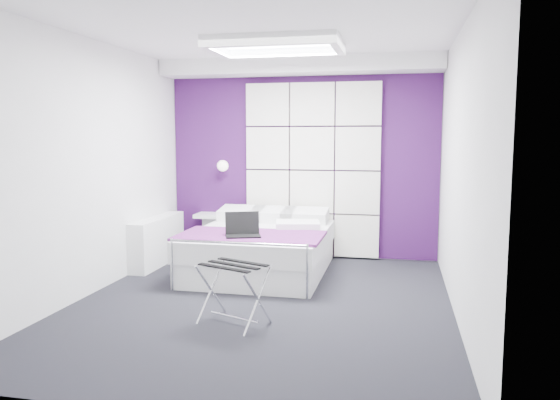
{
  "coord_description": "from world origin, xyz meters",
  "views": [
    {
      "loc": [
        1.26,
        -5.0,
        1.62
      ],
      "look_at": [
        0.1,
        0.35,
        0.97
      ],
      "focal_mm": 35.0,
      "sensor_mm": 36.0,
      "label": 1
    }
  ],
  "objects_px": {
    "radiator": "(157,241)",
    "bed": "(261,249)",
    "nightstand": "(212,215)",
    "luggage_rack": "(234,294)",
    "wall_lamp": "(224,166)",
    "laptop": "(244,230)"
  },
  "relations": [
    {
      "from": "radiator",
      "to": "bed",
      "type": "xyz_separation_m",
      "value": [
        1.38,
        -0.12,
        -0.02
      ]
    },
    {
      "from": "nightstand",
      "to": "luggage_rack",
      "type": "relative_size",
      "value": 0.82
    },
    {
      "from": "nightstand",
      "to": "luggage_rack",
      "type": "distance_m",
      "value": 2.87
    },
    {
      "from": "wall_lamp",
      "to": "nightstand",
      "type": "distance_m",
      "value": 0.7
    },
    {
      "from": "wall_lamp",
      "to": "laptop",
      "type": "xyz_separation_m",
      "value": [
        0.7,
        -1.44,
        -0.62
      ]
    },
    {
      "from": "bed",
      "to": "wall_lamp",
      "type": "bearing_deg",
      "value": 130.15
    },
    {
      "from": "wall_lamp",
      "to": "radiator",
      "type": "distance_m",
      "value": 1.35
    },
    {
      "from": "bed",
      "to": "luggage_rack",
      "type": "xyz_separation_m",
      "value": [
        0.21,
        -1.79,
        -0.02
      ]
    },
    {
      "from": "nightstand",
      "to": "bed",
      "type": "bearing_deg",
      "value": -43.07
    },
    {
      "from": "radiator",
      "to": "laptop",
      "type": "xyz_separation_m",
      "value": [
        1.34,
        -0.68,
        0.3
      ]
    },
    {
      "from": "laptop",
      "to": "luggage_rack",
      "type": "bearing_deg",
      "value": -98.91
    },
    {
      "from": "wall_lamp",
      "to": "nightstand",
      "type": "height_order",
      "value": "wall_lamp"
    },
    {
      "from": "bed",
      "to": "nightstand",
      "type": "relative_size",
      "value": 4.35
    },
    {
      "from": "wall_lamp",
      "to": "luggage_rack",
      "type": "height_order",
      "value": "wall_lamp"
    },
    {
      "from": "radiator",
      "to": "bed",
      "type": "relative_size",
      "value": 0.63
    },
    {
      "from": "nightstand",
      "to": "laptop",
      "type": "xyz_separation_m",
      "value": [
        0.85,
        -1.4,
        0.06
      ]
    },
    {
      "from": "wall_lamp",
      "to": "nightstand",
      "type": "relative_size",
      "value": 0.34
    },
    {
      "from": "bed",
      "to": "laptop",
      "type": "bearing_deg",
      "value": -94.63
    },
    {
      "from": "bed",
      "to": "radiator",
      "type": "bearing_deg",
      "value": 175.03
    },
    {
      "from": "bed",
      "to": "luggage_rack",
      "type": "relative_size",
      "value": 3.58
    },
    {
      "from": "bed",
      "to": "nightstand",
      "type": "distance_m",
      "value": 1.26
    },
    {
      "from": "luggage_rack",
      "to": "laptop",
      "type": "height_order",
      "value": "laptop"
    }
  ]
}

